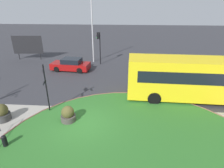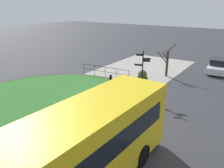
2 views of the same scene
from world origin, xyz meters
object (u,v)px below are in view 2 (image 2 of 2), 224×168
object	(u,v)px
bollard_foreground	(111,78)
car_near_lane	(218,66)
bus_yellow	(61,165)
street_tree_bare	(167,62)
planter_kerbside	(118,92)
signpost_directional	(142,69)
planter_near_signpost	(142,77)

from	to	relation	value
bollard_foreground	car_near_lane	size ratio (longest dim) A/B	0.18
bus_yellow	street_tree_bare	size ratio (longest dim) A/B	3.50
bollard_foreground	planter_kerbside	distance (m)	3.68
signpost_directional	planter_kerbside	distance (m)	2.58
bus_yellow	street_tree_bare	world-z (taller)	bus_yellow
bus_yellow	planter_kerbside	world-z (taller)	bus_yellow
signpost_directional	planter_near_signpost	bearing A→B (deg)	-154.34
planter_kerbside	bollard_foreground	bearing A→B (deg)	-136.99
bus_yellow	bollard_foreground	bearing A→B (deg)	-150.73
car_near_lane	street_tree_bare	world-z (taller)	street_tree_bare
planter_near_signpost	bus_yellow	bearing A→B (deg)	15.76
bus_yellow	street_tree_bare	bearing A→B (deg)	-168.61
signpost_directional	planter_kerbside	size ratio (longest dim) A/B	3.09
bollard_foreground	car_near_lane	xyz separation A→B (m)	(-9.09, 7.48, 0.27)
bus_yellow	car_near_lane	size ratio (longest dim) A/B	2.71
planter_near_signpost	car_near_lane	bearing A→B (deg)	145.58
signpost_directional	car_near_lane	xyz separation A→B (m)	(-10.06, 3.83, -1.40)
street_tree_bare	bus_yellow	bearing A→B (deg)	9.47
signpost_directional	street_tree_bare	bearing A→B (deg)	-178.29
car_near_lane	planter_kerbside	size ratio (longest dim) A/B	3.68
bollard_foreground	street_tree_bare	xyz separation A→B (m)	(-4.66, 3.48, 1.11)
bus_yellow	signpost_directional	bearing A→B (deg)	-164.81
signpost_directional	bus_yellow	distance (m)	11.49
car_near_lane	planter_near_signpost	size ratio (longest dim) A/B	3.59
planter_kerbside	street_tree_bare	size ratio (longest dim) A/B	0.35
bollard_foreground	signpost_directional	bearing A→B (deg)	75.05
car_near_lane	street_tree_bare	distance (m)	6.02
planter_near_signpost	street_tree_bare	distance (m)	3.34
signpost_directional	street_tree_bare	world-z (taller)	signpost_directional
signpost_directional	planter_kerbside	bearing A→B (deg)	-33.61
bollard_foreground	street_tree_bare	bearing A→B (deg)	143.22
street_tree_bare	planter_kerbside	bearing A→B (deg)	-7.54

